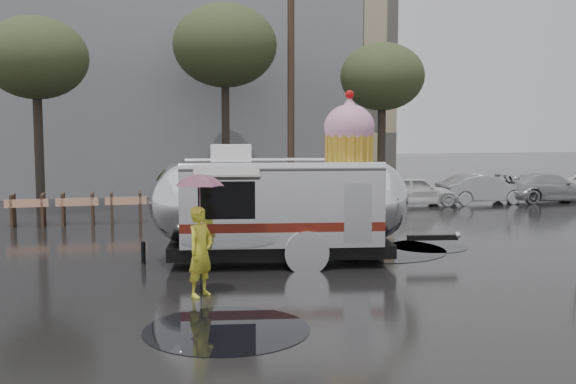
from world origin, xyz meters
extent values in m
plane|color=black|center=(0.00, 0.00, 0.00)|extent=(120.00, 120.00, 0.00)
cylinder|color=black|center=(2.06, 3.44, 0.01)|extent=(3.53, 3.53, 0.01)
cylinder|color=black|center=(-2.64, -2.36, 0.01)|extent=(2.58, 2.58, 0.01)
cylinder|color=black|center=(3.58, 3.55, 0.01)|extent=(2.01, 2.01, 0.01)
cube|color=slate|center=(-4.00, 24.00, 6.50)|extent=(22.00, 12.00, 13.00)
cylinder|color=#473323|center=(2.50, 14.00, 4.50)|extent=(0.28, 0.28, 9.00)
cylinder|color=#382D26|center=(-7.00, 13.00, 2.93)|extent=(0.32, 0.32, 5.85)
ellipsoid|color=#313C21|center=(-7.00, 13.00, 5.52)|extent=(3.64, 3.64, 2.86)
cylinder|color=#382D26|center=(0.00, 15.00, 3.38)|extent=(0.32, 0.32, 6.75)
ellipsoid|color=#313C21|center=(0.00, 15.00, 6.38)|extent=(4.20, 4.20, 3.30)
cylinder|color=#382D26|center=(6.00, 13.00, 2.70)|extent=(0.32, 0.32, 5.40)
ellipsoid|color=#313C21|center=(6.00, 13.00, 5.10)|extent=(3.36, 3.36, 2.64)
cube|color=#473323|center=(-7.50, 10.00, 0.50)|extent=(0.08, 0.80, 1.00)
cube|color=#473323|center=(-6.60, 10.00, 0.50)|extent=(0.08, 0.80, 1.00)
cube|color=#E5590C|center=(-7.05, 9.62, 0.75)|extent=(1.30, 0.04, 0.25)
cube|color=#473323|center=(-6.00, 10.00, 0.50)|extent=(0.08, 0.80, 1.00)
cube|color=#473323|center=(-5.10, 10.00, 0.50)|extent=(0.08, 0.80, 1.00)
cube|color=#E5590C|center=(-5.55, 9.62, 0.75)|extent=(1.30, 0.04, 0.25)
cube|color=#473323|center=(-4.50, 10.00, 0.50)|extent=(0.08, 0.80, 1.00)
cube|color=#473323|center=(-3.60, 10.00, 0.50)|extent=(0.08, 0.80, 1.00)
cube|color=#E5590C|center=(-4.05, 9.62, 0.75)|extent=(1.30, 0.04, 0.25)
imported|color=silver|center=(7.00, 12.00, 0.70)|extent=(4.00, 1.80, 1.40)
imported|color=#B2B2B7|center=(10.00, 12.00, 0.70)|extent=(4.00, 1.80, 1.40)
imported|color=#B2B2B7|center=(13.00, 12.00, 0.72)|extent=(4.20, 1.80, 1.44)
cube|color=silver|center=(-0.64, 2.61, 1.41)|extent=(4.74, 2.98, 1.81)
ellipsoid|color=silver|center=(1.55, 2.26, 1.41)|extent=(1.86, 2.52, 1.81)
ellipsoid|color=silver|center=(-2.83, 2.96, 1.41)|extent=(1.86, 2.52, 1.81)
cube|color=black|center=(-0.64, 2.61, 0.35)|extent=(5.29, 2.78, 0.30)
cylinder|color=black|center=(-0.30, 1.51, 0.35)|extent=(0.73, 0.33, 0.70)
cylinder|color=black|center=(0.02, 3.55, 0.35)|extent=(0.73, 0.33, 0.70)
cylinder|color=silver|center=(-0.33, 1.37, 0.40)|extent=(0.97, 0.25, 0.97)
cube|color=black|center=(2.94, 2.04, 0.50)|extent=(1.21, 0.31, 0.12)
sphere|color=silver|center=(3.54, 1.94, 0.55)|extent=(0.18, 0.18, 0.16)
cylinder|color=black|center=(-3.72, 3.10, 0.25)|extent=(0.12, 0.12, 0.50)
cube|color=#62190F|center=(-0.82, 1.47, 0.96)|extent=(4.38, 0.73, 0.20)
cube|color=#62190F|center=(-0.46, 3.75, 0.96)|extent=(4.38, 0.73, 0.20)
cube|color=black|center=(-2.01, 1.64, 1.56)|extent=(1.20, 0.22, 0.81)
cube|color=#A9A79D|center=(-2.05, 1.41, 2.06)|extent=(1.47, 0.72, 0.14)
cube|color=silver|center=(0.77, 1.20, 1.26)|extent=(0.60, 0.12, 1.31)
cube|color=white|center=(-1.73, 2.78, 2.52)|extent=(1.00, 0.79, 0.38)
cylinder|color=gold|center=(0.95, 2.36, 2.62)|extent=(1.20, 1.20, 0.60)
ellipsoid|color=#EA9EC4|center=(0.95, 2.36, 3.10)|extent=(1.34, 1.34, 1.05)
cone|color=#EA9EC4|center=(0.95, 2.36, 3.62)|extent=(0.58, 0.58, 0.40)
sphere|color=red|center=(0.95, 2.36, 3.85)|extent=(0.23, 0.23, 0.20)
imported|color=yellow|center=(-2.78, -0.20, 0.83)|extent=(0.71, 0.70, 1.66)
imported|color=#CA7FA0|center=(-2.78, -0.20, 1.92)|extent=(1.09, 1.09, 0.74)
cylinder|color=black|center=(-2.78, -0.20, 0.83)|extent=(0.02, 0.02, 1.65)
camera|label=1|loc=(-4.15, -12.39, 3.12)|focal=42.00mm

